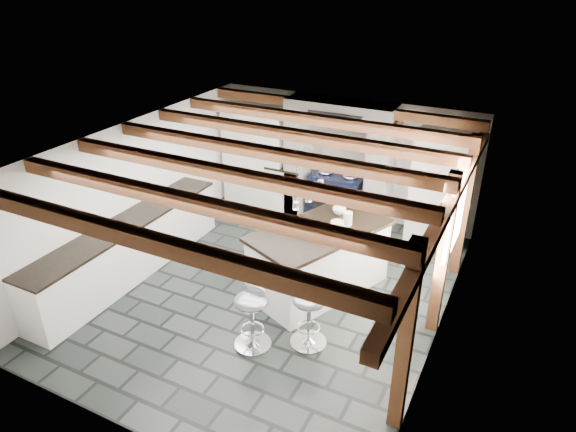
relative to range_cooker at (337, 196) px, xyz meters
The scene contains 6 objects.
ground 2.72m from the range_cooker, 90.00° to the right, with size 6.00×6.00×0.00m, color black.
room_shell 1.52m from the range_cooker, 115.80° to the right, with size 6.00×6.03×6.00m.
range_cooker is the anchor object (origin of this frame).
kitchen_island 2.41m from the range_cooker, 74.34° to the right, with size 1.82×2.36×1.39m.
bar_stool_near 3.68m from the range_cooker, 73.70° to the right, with size 0.52×0.52×0.90m.
bar_stool_far 3.91m from the range_cooker, 84.09° to the right, with size 0.49×0.49×0.90m.
Camera 1 is at (3.17, -5.71, 4.57)m, focal length 32.00 mm.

